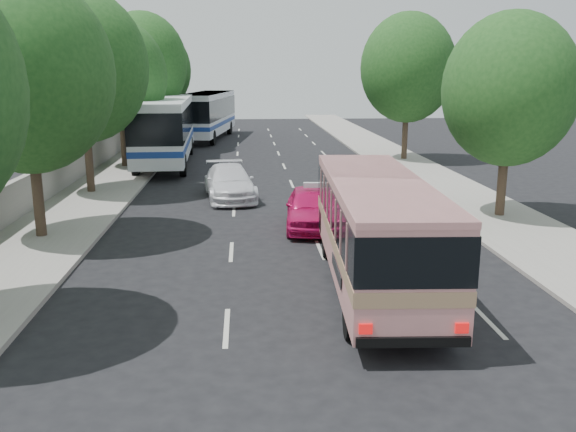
{
  "coord_description": "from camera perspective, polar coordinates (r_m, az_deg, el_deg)",
  "views": [
    {
      "loc": [
        -1.43,
        -14.98,
        5.7
      ],
      "look_at": [
        -0.19,
        2.17,
        1.6
      ],
      "focal_mm": 38.0,
      "sensor_mm": 36.0,
      "label": 1
    }
  ],
  "objects": [
    {
      "name": "pink_bus",
      "position": [
        16.19,
        8.22,
        -0.48
      ],
      "size": [
        2.83,
        9.44,
        2.98
      ],
      "rotation": [
        0.0,
        0.0,
        -0.05
      ],
      "color": "tan",
      "rests_on": "ground"
    },
    {
      "name": "ground",
      "position": [
        16.1,
        1.24,
        -7.33
      ],
      "size": [
        120.0,
        120.0,
        0.0
      ],
      "primitive_type": "plane",
      "color": "black",
      "rests_on": "ground"
    },
    {
      "name": "sidewalk_right",
      "position": [
        36.8,
        11.6,
        4.33
      ],
      "size": [
        4.0,
        90.0,
        0.12
      ],
      "primitive_type": "cube",
      "color": "#9E998E",
      "rests_on": "ground"
    },
    {
      "name": "white_pickup",
      "position": [
        28.01,
        -5.49,
        3.17
      ],
      "size": [
        2.71,
        5.37,
        1.49
      ],
      "primitive_type": "imported",
      "rotation": [
        0.0,
        0.0,
        0.12
      ],
      "color": "white",
      "rests_on": "ground"
    },
    {
      "name": "low_wall",
      "position": [
        36.41,
        -18.27,
        5.17
      ],
      "size": [
        0.3,
        90.0,
        1.5
      ],
      "primitive_type": "cube",
      "color": "#9E998E",
      "rests_on": "sidewalk_left"
    },
    {
      "name": "tree_right_far",
      "position": [
        40.32,
        11.3,
        13.77
      ],
      "size": [
        6.0,
        6.0,
        9.35
      ],
      "color": "#38281E",
      "rests_on": "ground"
    },
    {
      "name": "tree_left_f",
      "position": [
        53.41,
        -12.22,
        13.45
      ],
      "size": [
        5.88,
        5.88,
        9.16
      ],
      "color": "#38281E",
      "rests_on": "ground"
    },
    {
      "name": "sidewalk_left",
      "position": [
        36.13,
        -15.41,
        3.98
      ],
      "size": [
        4.0,
        90.0,
        0.15
      ],
      "primitive_type": "cube",
      "color": "#9E998E",
      "rests_on": "ground"
    },
    {
      "name": "tour_coach_rear",
      "position": [
        53.05,
        -7.56,
        9.68
      ],
      "size": [
        4.5,
        13.31,
        3.91
      ],
      "rotation": [
        0.0,
        0.0,
        -0.13
      ],
      "color": "white",
      "rests_on": "ground"
    },
    {
      "name": "tree_left_e",
      "position": [
        45.47,
        -13.39,
        13.99
      ],
      "size": [
        6.3,
        6.3,
        9.82
      ],
      "color": "#38281E",
      "rests_on": "ground"
    },
    {
      "name": "tree_left_c",
      "position": [
        29.81,
        -18.64,
        13.55
      ],
      "size": [
        6.0,
        6.0,
        9.35
      ],
      "color": "#38281E",
      "rests_on": "ground"
    },
    {
      "name": "tree_right_near",
      "position": [
        25.1,
        20.28,
        11.47
      ],
      "size": [
        5.1,
        5.1,
        7.95
      ],
      "color": "#38281E",
      "rests_on": "ground"
    },
    {
      "name": "tree_left_b",
      "position": [
        22.06,
        -23.21,
        12.67
      ],
      "size": [
        5.7,
        5.7,
        8.88
      ],
      "color": "#38281E",
      "rests_on": "ground"
    },
    {
      "name": "taxi_roof_sign",
      "position": [
        22.42,
        2.16,
        2.92
      ],
      "size": [
        0.56,
        0.23,
        0.18
      ],
      "primitive_type": "cube",
      "rotation": [
        0.0,
        0.0,
        -0.08
      ],
      "color": "silver",
      "rests_on": "pink_taxi"
    },
    {
      "name": "tour_coach_front",
      "position": [
        38.89,
        -11.44,
        8.34
      ],
      "size": [
        3.47,
        13.64,
        4.05
      ],
      "rotation": [
        0.0,
        0.0,
        0.04
      ],
      "color": "white",
      "rests_on": "ground"
    },
    {
      "name": "tree_left_d",
      "position": [
        37.6,
        -15.41,
        12.85
      ],
      "size": [
        5.52,
        5.52,
        8.6
      ],
      "color": "#38281E",
      "rests_on": "ground"
    },
    {
      "name": "pink_taxi",
      "position": [
        22.59,
        2.14,
        0.79
      ],
      "size": [
        2.18,
        4.63,
        1.53
      ],
      "primitive_type": "imported",
      "rotation": [
        0.0,
        0.0,
        -0.08
      ],
      "color": "#D2125D",
      "rests_on": "ground"
    }
  ]
}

